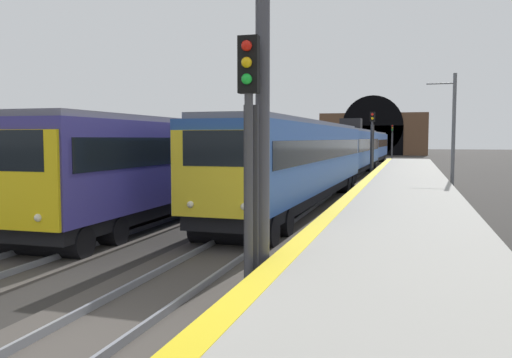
{
  "coord_description": "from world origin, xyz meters",
  "views": [
    {
      "loc": [
        -6.62,
        -4.89,
        3.23
      ],
      "look_at": [
        11.01,
        0.26,
        1.82
      ],
      "focal_mm": 37.28,
      "sensor_mm": 36.0,
      "label": 1
    }
  ],
  "objects_px": {
    "train_adjacent_platform": "(252,154)",
    "catenary_mast_far": "(453,131)",
    "overhead_signal_gantry": "(64,17)",
    "train_main_approaching": "(351,150)",
    "railway_signal_near": "(249,145)",
    "railway_signal_mid": "(372,140)",
    "railway_signal_far": "(392,138)"
  },
  "relations": [
    {
      "from": "train_main_approaching",
      "to": "railway_signal_mid",
      "type": "xyz_separation_m",
      "value": [
        -3.18,
        -1.98,
        0.79
      ]
    },
    {
      "from": "catenary_mast_far",
      "to": "railway_signal_mid",
      "type": "bearing_deg",
      "value": 34.6
    },
    {
      "from": "train_main_approaching",
      "to": "overhead_signal_gantry",
      "type": "xyz_separation_m",
      "value": [
        -35.03,
        2.35,
        3.56
      ]
    },
    {
      "from": "railway_signal_near",
      "to": "train_main_approaching",
      "type": "bearing_deg",
      "value": -176.82
    },
    {
      "from": "railway_signal_near",
      "to": "railway_signal_far",
      "type": "xyz_separation_m",
      "value": [
        76.62,
        -0.0,
        0.14
      ]
    },
    {
      "from": "train_adjacent_platform",
      "to": "catenary_mast_far",
      "type": "xyz_separation_m",
      "value": [
        2.35,
        -11.99,
        1.38
      ]
    },
    {
      "from": "railway_signal_far",
      "to": "train_adjacent_platform",
      "type": "bearing_deg",
      "value": -7.0
    },
    {
      "from": "catenary_mast_far",
      "to": "railway_signal_near",
      "type": "bearing_deg",
      "value": 167.83
    },
    {
      "from": "train_main_approaching",
      "to": "catenary_mast_far",
      "type": "height_order",
      "value": "catenary_mast_far"
    },
    {
      "from": "train_main_approaching",
      "to": "railway_signal_near",
      "type": "bearing_deg",
      "value": 4.45
    },
    {
      "from": "train_adjacent_platform",
      "to": "train_main_approaching",
      "type": "bearing_deg",
      "value": 160.33
    },
    {
      "from": "overhead_signal_gantry",
      "to": "catenary_mast_far",
      "type": "height_order",
      "value": "overhead_signal_gantry"
    },
    {
      "from": "train_main_approaching",
      "to": "catenary_mast_far",
      "type": "distance_m",
      "value": 13.18
    },
    {
      "from": "railway_signal_near",
      "to": "catenary_mast_far",
      "type": "bearing_deg",
      "value": 167.83
    },
    {
      "from": "railway_signal_far",
      "to": "catenary_mast_far",
      "type": "xyz_separation_m",
      "value": [
        -51.96,
        -5.32,
        0.41
      ]
    },
    {
      "from": "railway_signal_near",
      "to": "overhead_signal_gantry",
      "type": "bearing_deg",
      "value": -96.95
    },
    {
      "from": "train_adjacent_platform",
      "to": "catenary_mast_far",
      "type": "distance_m",
      "value": 12.29
    },
    {
      "from": "overhead_signal_gantry",
      "to": "train_main_approaching",
      "type": "bearing_deg",
      "value": -3.83
    },
    {
      "from": "railway_signal_mid",
      "to": "railway_signal_far",
      "type": "relative_size",
      "value": 0.98
    },
    {
      "from": "railway_signal_near",
      "to": "overhead_signal_gantry",
      "type": "xyz_separation_m",
      "value": [
        0.53,
        4.32,
        2.74
      ]
    },
    {
      "from": "train_main_approaching",
      "to": "overhead_signal_gantry",
      "type": "distance_m",
      "value": 35.28
    },
    {
      "from": "train_main_approaching",
      "to": "railway_signal_mid",
      "type": "bearing_deg",
      "value": 33.11
    },
    {
      "from": "train_main_approaching",
      "to": "railway_signal_far",
      "type": "height_order",
      "value": "railway_signal_far"
    },
    {
      "from": "train_main_approaching",
      "to": "catenary_mast_far",
      "type": "relative_size",
      "value": 8.82
    },
    {
      "from": "train_adjacent_platform",
      "to": "railway_signal_near",
      "type": "xyz_separation_m",
      "value": [
        -22.31,
        -6.67,
        0.83
      ]
    },
    {
      "from": "train_adjacent_platform",
      "to": "overhead_signal_gantry",
      "type": "distance_m",
      "value": 22.2
    },
    {
      "from": "catenary_mast_far",
      "to": "overhead_signal_gantry",
      "type": "bearing_deg",
      "value": 158.22
    },
    {
      "from": "train_adjacent_platform",
      "to": "railway_signal_mid",
      "type": "relative_size",
      "value": 7.95
    },
    {
      "from": "railway_signal_mid",
      "to": "railway_signal_far",
      "type": "height_order",
      "value": "railway_signal_far"
    },
    {
      "from": "railway_signal_mid",
      "to": "railway_signal_far",
      "type": "distance_m",
      "value": 44.25
    },
    {
      "from": "railway_signal_near",
      "to": "railway_signal_far",
      "type": "relative_size",
      "value": 0.95
    },
    {
      "from": "train_main_approaching",
      "to": "train_adjacent_platform",
      "type": "xyz_separation_m",
      "value": [
        -13.24,
        4.69,
        -0.01
      ]
    }
  ]
}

